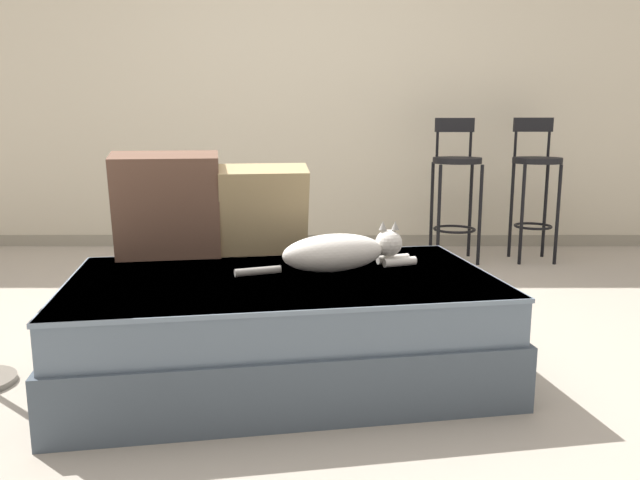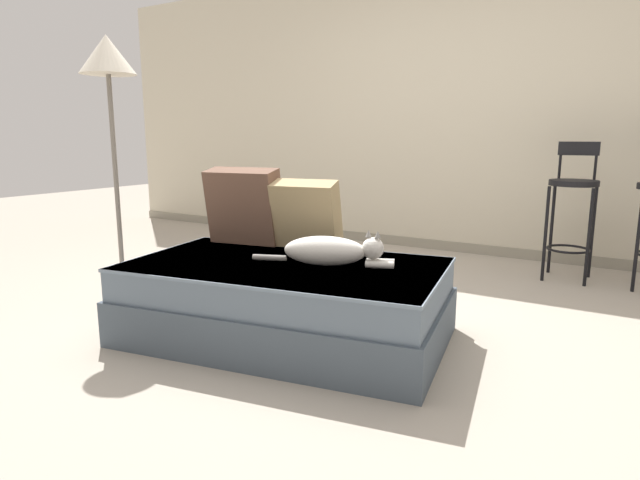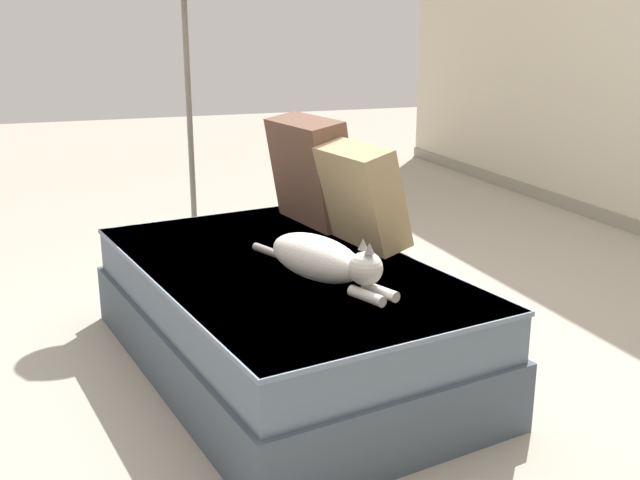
% 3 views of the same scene
% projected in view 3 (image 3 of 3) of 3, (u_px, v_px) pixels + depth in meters
% --- Properties ---
extents(ground_plane, '(16.00, 16.00, 0.00)m').
position_uv_depth(ground_plane, '(378.00, 351.00, 2.96)').
color(ground_plane, '#A89E8E').
rests_on(ground_plane, ground).
extents(couch, '(1.77, 1.21, 0.41)m').
position_uv_depth(couch, '(281.00, 315.00, 2.77)').
color(couch, '#44505B').
rests_on(couch, ground).
extents(throw_pillow_corner, '(0.47, 0.30, 0.46)m').
position_uv_depth(throw_pillow_corner, '(311.00, 171.00, 3.20)').
color(throw_pillow_corner, brown).
rests_on(throw_pillow_corner, couch).
extents(throw_pillow_middle, '(0.41, 0.29, 0.40)m').
position_uv_depth(throw_pillow_middle, '(362.00, 196.00, 2.87)').
color(throw_pillow_middle, tan).
rests_on(throw_pillow_middle, couch).
extents(cat, '(0.72, 0.32, 0.19)m').
position_uv_depth(cat, '(322.00, 259.00, 2.52)').
color(cat, white).
rests_on(cat, couch).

